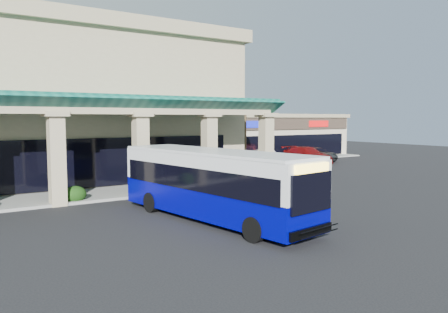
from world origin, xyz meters
TOP-DOWN VIEW (x-y plane):
  - ground at (0.00, 0.00)m, footprint 110.00×110.00m
  - main_building at (-8.00, 16.00)m, footprint 30.80×14.80m
  - arcade at (-8.00, 6.80)m, footprint 30.00×6.20m
  - strip_mall at (18.00, 24.00)m, footprint 22.50×12.50m
  - palm_0 at (8.50, 11.00)m, footprint 2.40×2.40m
  - palm_1 at (9.50, 14.00)m, footprint 2.40×2.40m
  - broadleaf_tree at (7.50, 19.00)m, footprint 2.60×2.60m
  - transit_bus at (-2.68, -1.82)m, footprint 4.02×11.12m
  - pedestrian at (4.68, -0.39)m, footprint 0.46×0.66m
  - car_silver at (11.38, 14.40)m, footprint 2.13×4.45m
  - car_white at (12.80, 13.51)m, footprint 3.10×4.85m
  - car_red at (18.08, 13.53)m, footprint 2.48×5.63m
  - car_gray at (20.23, 14.50)m, footprint 2.76×5.27m

SIDE VIEW (x-z plane):
  - ground at x=0.00m, z-range 0.00..0.00m
  - car_gray at x=20.23m, z-range 0.00..1.41m
  - car_silver at x=11.38m, z-range 0.00..1.47m
  - car_white at x=12.80m, z-range 0.00..1.51m
  - car_red at x=18.08m, z-range 0.00..1.61m
  - pedestrian at x=4.68m, z-range 0.00..1.73m
  - transit_bus at x=-2.68m, z-range 0.00..3.04m
  - broadleaf_tree at x=7.50m, z-range 0.00..4.81m
  - strip_mall at x=18.00m, z-range 0.00..4.90m
  - arcade at x=-8.00m, z-range 0.00..5.70m
  - palm_1 at x=9.50m, z-range 0.00..5.80m
  - palm_0 at x=8.50m, z-range 0.00..6.60m
  - main_building at x=-8.00m, z-range 0.00..11.35m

